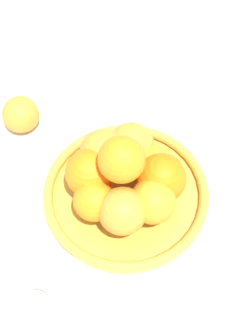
# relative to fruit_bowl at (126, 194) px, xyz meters

# --- Properties ---
(ground_plane) EXTENTS (4.00, 4.00, 0.00)m
(ground_plane) POSITION_rel_fruit_bowl_xyz_m (0.00, 0.00, -0.02)
(ground_plane) COLOR silver
(fruit_bowl) EXTENTS (0.29, 0.29, 0.03)m
(fruit_bowl) POSITION_rel_fruit_bowl_xyz_m (0.00, 0.00, 0.00)
(fruit_bowl) COLOR gold
(fruit_bowl) RESTS_ON ground_plane
(orange_pile) EXTENTS (0.19, 0.20, 0.14)m
(orange_pile) POSITION_rel_fruit_bowl_xyz_m (0.00, -0.00, 0.06)
(orange_pile) COLOR orange
(orange_pile) RESTS_ON fruit_bowl
(stray_orange) EXTENTS (0.07, 0.07, 0.07)m
(stray_orange) POSITION_rel_fruit_bowl_xyz_m (0.08, -0.25, 0.02)
(stray_orange) COLOR orange
(stray_orange) RESTS_ON ground_plane
(drinking_glass) EXTENTS (0.07, 0.07, 0.10)m
(drinking_glass) POSITION_rel_fruit_bowl_xyz_m (0.23, 0.12, 0.03)
(drinking_glass) COLOR silver
(drinking_glass) RESTS_ON ground_plane
(napkin_folded) EXTENTS (0.20, 0.20, 0.01)m
(napkin_folded) POSITION_rel_fruit_bowl_xyz_m (-0.29, -0.05, -0.01)
(napkin_folded) COLOR silver
(napkin_folded) RESTS_ON ground_plane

